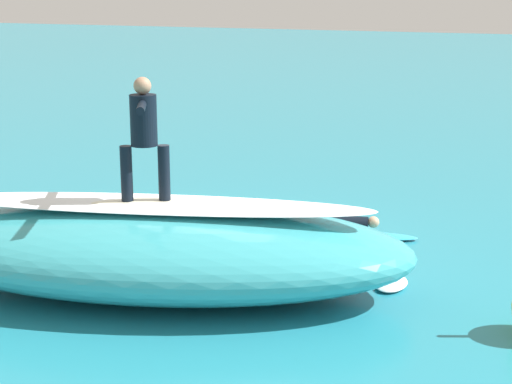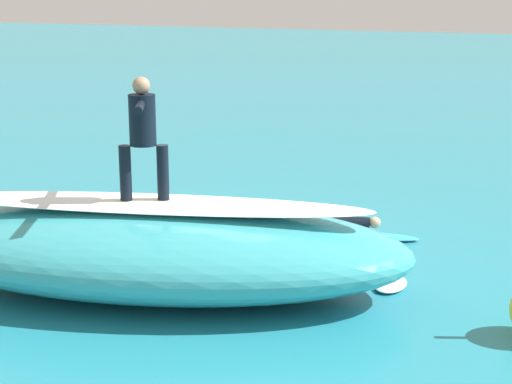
{
  "view_description": "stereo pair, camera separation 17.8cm",
  "coord_description": "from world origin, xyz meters",
  "views": [
    {
      "loc": [
        -5.14,
        11.14,
        4.04
      ],
      "look_at": [
        -0.63,
        0.36,
        1.06
      ],
      "focal_mm": 57.64,
      "sensor_mm": 36.0,
      "label": 1
    },
    {
      "loc": [
        -5.3,
        11.07,
        4.04
      ],
      "look_at": [
        -0.63,
        0.36,
        1.06
      ],
      "focal_mm": 57.64,
      "sensor_mm": 36.0,
      "label": 2
    }
  ],
  "objects": [
    {
      "name": "surfer_paddling",
      "position": [
        -1.4,
        -1.28,
        0.21
      ],
      "size": [
        1.57,
        0.55,
        0.28
      ],
      "rotation": [
        0.0,
        0.0,
        -2.94
      ],
      "color": "black",
      "rests_on": "surfboard_paddling"
    },
    {
      "name": "foam_patch_near",
      "position": [
        1.82,
        0.88,
        0.04
      ],
      "size": [
        1.05,
        0.86,
        0.08
      ],
      "primitive_type": "ellipsoid",
      "rotation": [
        0.0,
        0.0,
        3.14
      ],
      "color": "white",
      "rests_on": "ground_plane"
    },
    {
      "name": "ground_plane",
      "position": [
        0.0,
        0.0,
        0.0
      ],
      "size": [
        120.0,
        120.0,
        0.0
      ],
      "primitive_type": "plane",
      "color": "teal"
    },
    {
      "name": "surfboard_paddling",
      "position": [
        -1.51,
        -1.31,
        0.04
      ],
      "size": [
        2.43,
        0.95,
        0.09
      ],
      "primitive_type": "ellipsoid",
      "rotation": [
        0.0,
        0.0,
        -2.94
      ],
      "color": "#33B2D1",
      "rests_on": "ground_plane"
    },
    {
      "name": "foam_patch_mid",
      "position": [
        -2.76,
        0.63,
        0.04
      ],
      "size": [
        0.44,
        0.72,
        0.08
      ],
      "primitive_type": "ellipsoid",
      "rotation": [
        0.0,
        0.0,
        1.58
      ],
      "color": "white",
      "rests_on": "ground_plane"
    },
    {
      "name": "wave_crest",
      "position": [
        0.15,
        1.99,
        0.58
      ],
      "size": [
        7.46,
        4.64,
        1.16
      ],
      "primitive_type": "ellipsoid",
      "rotation": [
        0.0,
        0.0,
        0.27
      ],
      "color": "teal",
      "rests_on": "ground_plane"
    },
    {
      "name": "wave_foam_lip",
      "position": [
        0.15,
        1.99,
        1.2
      ],
      "size": [
        5.96,
        2.53,
        0.08
      ],
      "primitive_type": "ellipsoid",
      "rotation": [
        0.0,
        0.0,
        0.27
      ],
      "color": "white",
      "rests_on": "wave_crest"
    },
    {
      "name": "surfboard_riding",
      "position": [
        0.24,
        2.02,
        1.21
      ],
      "size": [
        1.93,
        1.34,
        0.09
      ],
      "primitive_type": "ellipsoid",
      "rotation": [
        0.0,
        0.0,
        0.49
      ],
      "color": "#EAE5C6",
      "rests_on": "wave_crest"
    },
    {
      "name": "surfer_riding",
      "position": [
        0.24,
        2.02,
        2.2
      ],
      "size": [
        0.81,
        1.41,
        1.63
      ],
      "rotation": [
        0.0,
        0.0,
        0.49
      ],
      "color": "black",
      "rests_on": "surfboard_riding"
    }
  ]
}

